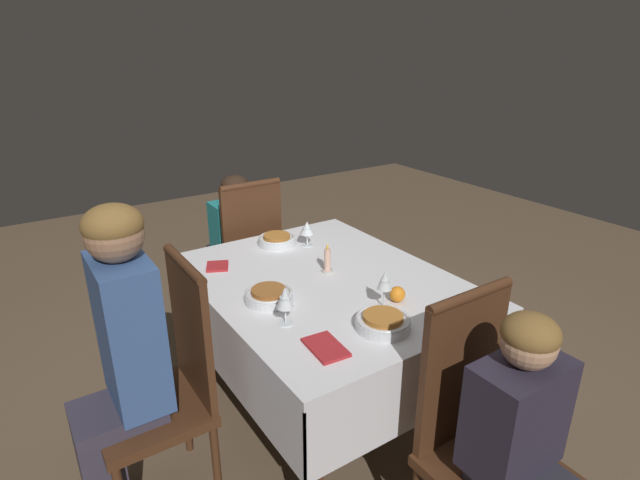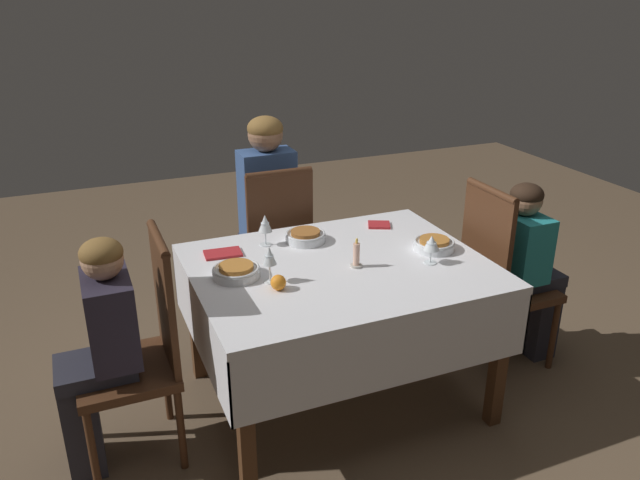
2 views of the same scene
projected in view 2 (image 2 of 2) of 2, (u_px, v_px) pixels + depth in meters
The scene contains 18 objects.
ground_plane at pixel (337, 396), 3.07m from camera, with size 8.00×8.00×0.00m, color brown.
dining_table at pixel (339, 283), 2.83m from camera, with size 1.31×1.03×0.72m.
chair_north at pixel (275, 246), 3.49m from camera, with size 0.40×0.40×0.99m.
chair_east at pixel (499, 273), 3.17m from camera, with size 0.40×0.40×0.99m.
chair_west at pixel (143, 345), 2.54m from camera, with size 0.40×0.40×0.99m.
person_adult_denim at pixel (265, 209), 3.55m from camera, with size 0.30×0.34×1.23m.
person_child_teal at pixel (527, 265), 3.22m from camera, with size 0.33×0.30×0.99m.
person_child_dark at pixel (99, 347), 2.47m from camera, with size 0.33×0.30×1.01m.
bowl_north at pixel (306, 236), 3.03m from camera, with size 0.20×0.20×0.06m.
wine_glass_north at pixel (265, 224), 2.96m from camera, with size 0.07×0.07×0.15m.
bowl_east at pixel (434, 244), 2.94m from camera, with size 0.19×0.19×0.06m.
wine_glass_east at pixel (431, 244), 2.77m from camera, with size 0.07×0.07×0.13m.
bowl_west at pixel (236, 271), 2.67m from camera, with size 0.21×0.21×0.06m.
wine_glass_west at pixel (269, 257), 2.59m from camera, with size 0.06×0.06×0.16m.
candle_centerpiece at pixel (356, 256), 2.75m from camera, with size 0.05×0.05×0.14m.
orange_fruit at pixel (278, 282), 2.56m from camera, with size 0.06×0.06×0.06m, color orange.
napkin_red_folded at pixel (379, 225), 3.23m from camera, with size 0.14×0.14×0.01m.
napkin_spare_side at pixel (223, 253), 2.89m from camera, with size 0.18×0.12×0.01m.
Camera 2 is at (-1.06, -2.31, 1.90)m, focal length 35.00 mm.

